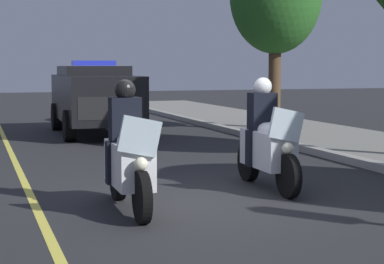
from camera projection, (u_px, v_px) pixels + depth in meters
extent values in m
plane|color=#28282B|center=(207.00, 199.00, 9.24)|extent=(80.00, 80.00, 0.00)
cube|color=#E0D14C|center=(37.00, 211.00, 8.48)|extent=(48.00, 0.12, 0.01)
cylinder|color=black|center=(142.00, 197.00, 7.77)|extent=(0.64, 0.13, 0.64)
cylinder|color=black|center=(118.00, 177.00, 9.19)|extent=(0.64, 0.15, 0.64)
cube|color=white|center=(129.00, 164.00, 8.43)|extent=(1.21, 0.46, 0.56)
ellipsoid|color=white|center=(130.00, 142.00, 8.35)|extent=(0.57, 0.33, 0.24)
cube|color=silver|center=(140.00, 136.00, 7.79)|extent=(0.07, 0.56, 0.53)
sphere|color=#F9F4CC|center=(141.00, 164.00, 7.76)|extent=(0.17, 0.17, 0.17)
sphere|color=red|center=(124.00, 141.00, 7.87)|extent=(0.09, 0.09, 0.09)
sphere|color=#1933F2|center=(150.00, 140.00, 7.96)|extent=(0.09, 0.09, 0.09)
cube|color=black|center=(125.00, 120.00, 8.59)|extent=(0.29, 0.41, 0.60)
cube|color=black|center=(141.00, 162.00, 8.65)|extent=(0.18, 0.14, 0.56)
cube|color=black|center=(111.00, 163.00, 8.53)|extent=(0.18, 0.14, 0.56)
sphere|color=black|center=(125.00, 90.00, 8.53)|extent=(0.28, 0.28, 0.28)
cylinder|color=black|center=(288.00, 176.00, 9.28)|extent=(0.64, 0.13, 0.64)
cylinder|color=black|center=(248.00, 162.00, 10.70)|extent=(0.64, 0.15, 0.64)
cube|color=silver|center=(268.00, 149.00, 9.94)|extent=(1.21, 0.46, 0.56)
ellipsoid|color=silver|center=(269.00, 130.00, 9.86)|extent=(0.57, 0.33, 0.24)
cube|color=silver|center=(286.00, 125.00, 9.30)|extent=(0.07, 0.56, 0.53)
sphere|color=#F9F4CC|center=(288.00, 148.00, 9.27)|extent=(0.17, 0.17, 0.17)
sphere|color=red|center=(272.00, 129.00, 9.38)|extent=(0.09, 0.09, 0.09)
sphere|color=#1933F2|center=(292.00, 129.00, 9.48)|extent=(0.09, 0.09, 0.09)
cube|color=black|center=(262.00, 112.00, 10.10)|extent=(0.29, 0.41, 0.60)
cube|color=black|center=(275.00, 147.00, 10.16)|extent=(0.18, 0.14, 0.56)
cube|color=black|center=(251.00, 148.00, 10.04)|extent=(0.18, 0.14, 0.56)
sphere|color=white|center=(263.00, 86.00, 10.04)|extent=(0.28, 0.28, 0.28)
cube|color=black|center=(95.00, 98.00, 17.98)|extent=(4.94, 2.00, 1.24)
cube|color=black|center=(93.00, 72.00, 18.19)|extent=(2.44, 1.80, 0.36)
cube|color=#2633D8|center=(94.00, 63.00, 17.98)|extent=(0.30, 1.21, 0.14)
cube|color=black|center=(111.00, 108.00, 15.72)|extent=(0.15, 1.62, 0.56)
cylinder|color=black|center=(139.00, 124.00, 16.84)|extent=(0.81, 0.30, 0.80)
cylinder|color=black|center=(69.00, 126.00, 16.30)|extent=(0.81, 0.30, 0.80)
cylinder|color=black|center=(117.00, 115.00, 19.78)|extent=(0.81, 0.30, 0.80)
cylinder|color=black|center=(57.00, 117.00, 19.24)|extent=(0.81, 0.30, 0.80)
cylinder|color=#4C3823|center=(275.00, 80.00, 18.83)|extent=(0.36, 0.36, 2.78)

